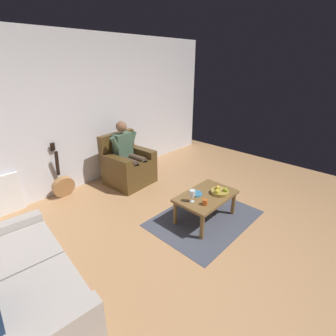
% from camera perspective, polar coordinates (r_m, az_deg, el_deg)
% --- Properties ---
extents(ground_plane, '(6.77, 6.77, 0.00)m').
position_cam_1_polar(ground_plane, '(3.55, 11.42, -15.67)').
color(ground_plane, tan).
extents(wall_back, '(6.04, 0.06, 2.70)m').
position_cam_1_polar(wall_back, '(4.89, -16.97, 12.38)').
color(wall_back, silver).
rests_on(wall_back, ground).
extents(rug, '(1.63, 1.20, 0.01)m').
position_cam_1_polar(rug, '(3.88, 8.49, -11.48)').
color(rug, '#414450').
rests_on(rug, ground).
extents(armchair, '(0.86, 0.80, 0.97)m').
position_cam_1_polar(armchair, '(4.82, -9.33, 0.35)').
color(armchair, '#513A1B').
rests_on(armchair, ground).
extents(person_seated, '(0.63, 0.62, 1.21)m').
position_cam_1_polar(person_seated, '(4.69, -9.31, 3.76)').
color(person_seated, '#445E48').
rests_on(person_seated, ground).
extents(couch, '(1.08, 1.73, 0.89)m').
position_cam_1_polar(couch, '(2.83, -32.64, -23.46)').
color(couch, '#B0A7A1').
rests_on(couch, ground).
extents(coffee_table, '(0.92, 0.59, 0.41)m').
position_cam_1_polar(coffee_table, '(3.69, 8.82, -7.04)').
color(coffee_table, brown).
rests_on(coffee_table, ground).
extents(guitar, '(0.38, 0.25, 0.97)m').
position_cam_1_polar(guitar, '(4.69, -23.25, -3.62)').
color(guitar, '#A97648').
rests_on(guitar, ground).
extents(wine_glass_near, '(0.08, 0.08, 0.18)m').
position_cam_1_polar(wine_glass_near, '(3.41, 5.66, -5.98)').
color(wine_glass_near, silver).
rests_on(wine_glass_near, coffee_table).
extents(fruit_bowl, '(0.27, 0.27, 0.11)m').
position_cam_1_polar(fruit_bowl, '(3.72, 11.98, -5.36)').
color(fruit_bowl, olive).
rests_on(fruit_bowl, coffee_table).
extents(decorative_dish, '(0.18, 0.18, 0.02)m').
position_cam_1_polar(decorative_dish, '(3.65, 6.53, -5.96)').
color(decorative_dish, teal).
rests_on(decorative_dish, coffee_table).
extents(candle_jar, '(0.07, 0.07, 0.08)m').
position_cam_1_polar(candle_jar, '(3.41, 8.60, -7.89)').
color(candle_jar, '#B7531E').
rests_on(candle_jar, coffee_table).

